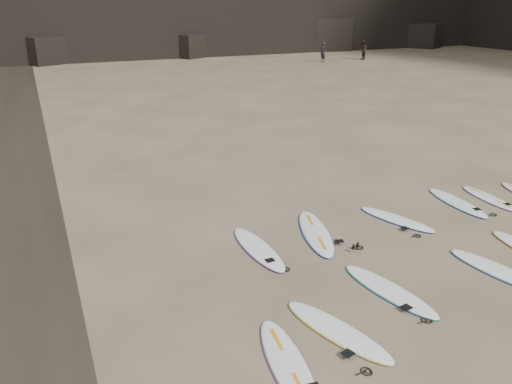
{
  "coord_description": "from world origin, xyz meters",
  "views": [
    {
      "loc": [
        -7.25,
        -7.01,
        5.73
      ],
      "look_at": [
        -2.83,
        2.93,
        1.5
      ],
      "focal_mm": 35.0,
      "sensor_mm": 36.0,
      "label": 1
    }
  ],
  "objects_px": {
    "surfboard_5": "(258,248)",
    "surfboard_7": "(396,219)",
    "person_a": "(323,52)",
    "surfboard_0": "(288,363)",
    "surfboard_1": "(337,330)",
    "surfboard_2": "(389,290)",
    "surfboard_6": "(316,232)",
    "surfboard_3": "(501,271)",
    "person_b": "(363,50)",
    "surfboard_9": "(489,198)",
    "surfboard_8": "(457,202)"
  },
  "relations": [
    {
      "from": "surfboard_5",
      "to": "surfboard_6",
      "type": "height_order",
      "value": "surfboard_6"
    },
    {
      "from": "surfboard_6",
      "to": "surfboard_8",
      "type": "relative_size",
      "value": 1.12
    },
    {
      "from": "surfboard_5",
      "to": "surfboard_8",
      "type": "bearing_deg",
      "value": 0.81
    },
    {
      "from": "surfboard_1",
      "to": "surfboard_9",
      "type": "distance_m",
      "value": 8.61
    },
    {
      "from": "person_b",
      "to": "surfboard_5",
      "type": "bearing_deg",
      "value": -25.39
    },
    {
      "from": "surfboard_1",
      "to": "surfboard_5",
      "type": "xyz_separation_m",
      "value": [
        -0.01,
        3.53,
        0.0
      ]
    },
    {
      "from": "surfboard_8",
      "to": "surfboard_9",
      "type": "xyz_separation_m",
      "value": [
        1.15,
        -0.14,
        -0.0
      ]
    },
    {
      "from": "surfboard_5",
      "to": "surfboard_7",
      "type": "bearing_deg",
      "value": -1.17
    },
    {
      "from": "surfboard_1",
      "to": "person_b",
      "type": "bearing_deg",
      "value": 36.66
    },
    {
      "from": "surfboard_7",
      "to": "surfboard_9",
      "type": "xyz_separation_m",
      "value": [
        3.59,
        0.11,
        -0.0
      ]
    },
    {
      "from": "surfboard_3",
      "to": "surfboard_9",
      "type": "height_order",
      "value": "surfboard_3"
    },
    {
      "from": "surfboard_1",
      "to": "surfboard_3",
      "type": "height_order",
      "value": "surfboard_3"
    },
    {
      "from": "surfboard_5",
      "to": "surfboard_7",
      "type": "relative_size",
      "value": 1.1
    },
    {
      "from": "surfboard_6",
      "to": "surfboard_8",
      "type": "xyz_separation_m",
      "value": [
        4.92,
        0.08,
        -0.01
      ]
    },
    {
      "from": "surfboard_3",
      "to": "surfboard_6",
      "type": "xyz_separation_m",
      "value": [
        -2.77,
        3.41,
        0.0
      ]
    },
    {
      "from": "surfboard_6",
      "to": "surfboard_9",
      "type": "height_order",
      "value": "surfboard_6"
    },
    {
      "from": "surfboard_1",
      "to": "person_a",
      "type": "xyz_separation_m",
      "value": [
        21.41,
        36.02,
        0.9
      ]
    },
    {
      "from": "surfboard_1",
      "to": "surfboard_6",
      "type": "distance_m",
      "value": 4.1
    },
    {
      "from": "surfboard_1",
      "to": "person_a",
      "type": "height_order",
      "value": "person_a"
    },
    {
      "from": "surfboard_1",
      "to": "surfboard_8",
      "type": "relative_size",
      "value": 0.98
    },
    {
      "from": "surfboard_3",
      "to": "surfboard_8",
      "type": "height_order",
      "value": "surfboard_3"
    },
    {
      "from": "surfboard_1",
      "to": "surfboard_6",
      "type": "height_order",
      "value": "surfboard_6"
    },
    {
      "from": "surfboard_6",
      "to": "surfboard_7",
      "type": "bearing_deg",
      "value": 13.64
    },
    {
      "from": "surfboard_1",
      "to": "person_a",
      "type": "relative_size",
      "value": 1.3
    },
    {
      "from": "surfboard_7",
      "to": "surfboard_1",
      "type": "bearing_deg",
      "value": -158.95
    },
    {
      "from": "surfboard_9",
      "to": "surfboard_7",
      "type": "bearing_deg",
      "value": -173.45
    },
    {
      "from": "surfboard_1",
      "to": "surfboard_8",
      "type": "distance_m",
      "value": 7.65
    },
    {
      "from": "surfboard_0",
      "to": "surfboard_6",
      "type": "xyz_separation_m",
      "value": [
        2.96,
        4.14,
        0.01
      ]
    },
    {
      "from": "surfboard_3",
      "to": "surfboard_7",
      "type": "distance_m",
      "value": 3.26
    },
    {
      "from": "surfboard_2",
      "to": "surfboard_3",
      "type": "distance_m",
      "value": 2.8
    },
    {
      "from": "surfboard_0",
      "to": "surfboard_2",
      "type": "bearing_deg",
      "value": 29.38
    },
    {
      "from": "surfboard_0",
      "to": "person_b",
      "type": "height_order",
      "value": "person_b"
    },
    {
      "from": "surfboard_5",
      "to": "person_b",
      "type": "distance_m",
      "value": 42.0
    },
    {
      "from": "surfboard_5",
      "to": "person_a",
      "type": "relative_size",
      "value": 1.35
    },
    {
      "from": "surfboard_3",
      "to": "surfboard_7",
      "type": "relative_size",
      "value": 1.1
    },
    {
      "from": "surfboard_1",
      "to": "surfboard_2",
      "type": "height_order",
      "value": "surfboard_2"
    },
    {
      "from": "surfboard_2",
      "to": "person_b",
      "type": "relative_size",
      "value": 1.32
    },
    {
      "from": "surfboard_2",
      "to": "surfboard_7",
      "type": "bearing_deg",
      "value": 38.98
    },
    {
      "from": "surfboard_6",
      "to": "surfboard_7",
      "type": "relative_size",
      "value": 1.2
    },
    {
      "from": "surfboard_7",
      "to": "surfboard_0",
      "type": "bearing_deg",
      "value": -163.07
    },
    {
      "from": "surfboard_5",
      "to": "surfboard_8",
      "type": "xyz_separation_m",
      "value": [
        6.65,
        0.28,
        -0.0
      ]
    },
    {
      "from": "surfboard_3",
      "to": "surfboard_9",
      "type": "xyz_separation_m",
      "value": [
        3.3,
        3.35,
        -0.01
      ]
    },
    {
      "from": "surfboard_5",
      "to": "person_b",
      "type": "relative_size",
      "value": 1.35
    },
    {
      "from": "surfboard_3",
      "to": "surfboard_7",
      "type": "height_order",
      "value": "surfboard_3"
    },
    {
      "from": "surfboard_0",
      "to": "person_b",
      "type": "bearing_deg",
      "value": 61.8
    },
    {
      "from": "surfboard_8",
      "to": "surfboard_0",
      "type": "bearing_deg",
      "value": -146.67
    },
    {
      "from": "surfboard_5",
      "to": "person_a",
      "type": "xyz_separation_m",
      "value": [
        21.42,
        32.49,
        0.9
      ]
    },
    {
      "from": "person_b",
      "to": "person_a",
      "type": "bearing_deg",
      "value": -72.97
    },
    {
      "from": "surfboard_8",
      "to": "person_a",
      "type": "distance_m",
      "value": 35.45
    },
    {
      "from": "surfboard_1",
      "to": "person_a",
      "type": "bearing_deg",
      "value": 41.72
    }
  ]
}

